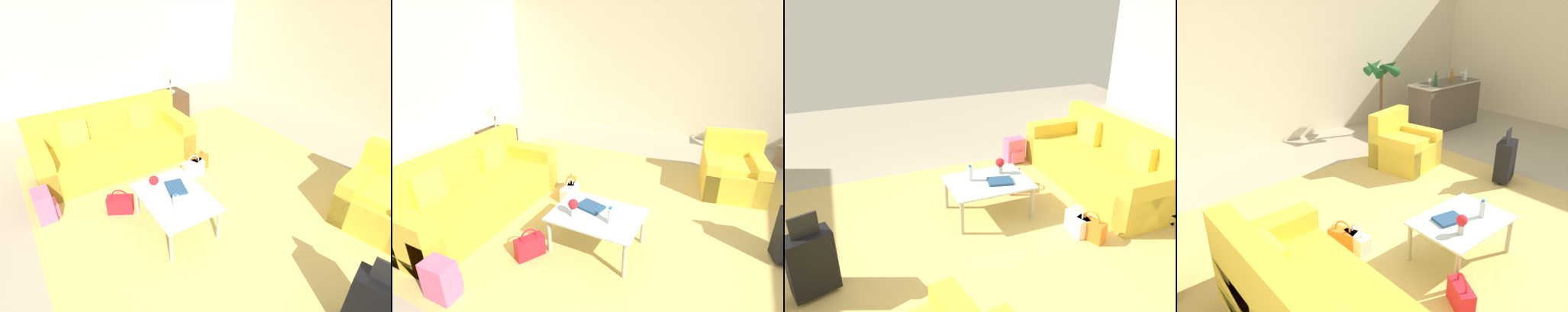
{
  "view_description": "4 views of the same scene",
  "coord_description": "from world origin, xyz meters",
  "views": [
    {
      "loc": [
        2.05,
        -1.81,
        2.66
      ],
      "look_at": [
        -0.67,
        -0.04,
        0.71
      ],
      "focal_mm": 28.0,
      "sensor_mm": 36.0,
      "label": 1
    },
    {
      "loc": [
        0.8,
        -3.12,
        2.36
      ],
      "look_at": [
        -0.66,
        -0.22,
        1.0
      ],
      "focal_mm": 28.0,
      "sensor_mm": 36.0,
      "label": 2
    },
    {
      "loc": [
        1.2,
        3.28,
        2.59
      ],
      "look_at": [
        -0.18,
        -0.21,
        0.94
      ],
      "focal_mm": 35.0,
      "sensor_mm": 36.0,
      "label": 3
    },
    {
      "loc": [
        -3.33,
        -2.48,
        2.55
      ],
      "look_at": [
        -0.82,
        0.43,
        0.99
      ],
      "focal_mm": 35.0,
      "sensor_mm": 36.0,
      "label": 4
    }
  ],
  "objects": [
    {
      "name": "ground_plane",
      "position": [
        0.0,
        0.0,
        0.0
      ],
      "size": [
        12.0,
        12.0,
        0.0
      ],
      "primitive_type": "plane",
      "color": "#A89E89"
    },
    {
      "name": "side_table",
      "position": [
        -3.2,
        1.0,
        0.3
      ],
      "size": [
        0.55,
        0.55,
        0.6
      ],
      "primitive_type": "cube",
      "color": "#513823",
      "rests_on": "ground"
    },
    {
      "name": "backpack_pink",
      "position": [
        -1.4,
        -1.79,
        0.19
      ],
      "size": [
        0.31,
        0.26,
        0.4
      ],
      "color": "pink",
      "rests_on": "ground"
    },
    {
      "name": "table_lamp",
      "position": [
        -3.2,
        1.0,
        0.98
      ],
      "size": [
        0.32,
        0.32,
        0.5
      ],
      "color": "#ADA899",
      "rests_on": "side_table"
    },
    {
      "name": "suitcase_black",
      "position": [
        1.6,
        0.2,
        0.36
      ],
      "size": [
        0.45,
        0.33,
        0.85
      ],
      "color": "black",
      "rests_on": "ground"
    },
    {
      "name": "area_rug",
      "position": [
        -0.6,
        0.2,
        0.0
      ],
      "size": [
        5.2,
        4.4,
        0.01
      ],
      "primitive_type": "cube",
      "color": "tan",
      "rests_on": "ground"
    },
    {
      "name": "water_bottle",
      "position": [
        -0.2,
        -0.6,
        0.55
      ],
      "size": [
        0.06,
        0.06,
        0.2
      ],
      "color": "silver",
      "rests_on": "coffee_table"
    },
    {
      "name": "flower_vase",
      "position": [
        -0.62,
        -0.65,
        0.58
      ],
      "size": [
        0.11,
        0.11,
        0.21
      ],
      "color": "#B2B7BC",
      "rests_on": "coffee_table"
    },
    {
      "name": "handbag_red",
      "position": [
        -1.0,
        -0.97,
        0.13
      ],
      "size": [
        0.28,
        0.35,
        0.36
      ],
      "color": "red",
      "rests_on": "ground"
    },
    {
      "name": "handbag_white",
      "position": [
        -1.19,
        0.26,
        0.13
      ],
      "size": [
        0.15,
        0.33,
        0.36
      ],
      "color": "white",
      "rests_on": "ground"
    },
    {
      "name": "armchair",
      "position": [
        0.89,
        1.67,
        0.3
      ],
      "size": [
        1.02,
        1.03,
        0.9
      ],
      "color": "gold",
      "rests_on": "ground"
    },
    {
      "name": "coffee_table_book",
      "position": [
        -0.52,
        -0.42,
        0.47
      ],
      "size": [
        0.33,
        0.27,
        0.03
      ],
      "primitive_type": "cube",
      "rotation": [
        0.0,
        0.0,
        -0.23
      ],
      "color": "navy",
      "rests_on": "coffee_table"
    },
    {
      "name": "wall_left",
      "position": [
        -5.06,
        0.0,
        1.55
      ],
      "size": [
        0.12,
        8.0,
        3.1
      ],
      "primitive_type": "cube",
      "color": "beige",
      "rests_on": "ground"
    },
    {
      "name": "handbag_orange",
      "position": [
        -1.27,
        0.41,
        0.13
      ],
      "size": [
        0.25,
        0.35,
        0.36
      ],
      "color": "orange",
      "rests_on": "ground"
    },
    {
      "name": "coffee_table",
      "position": [
        -0.4,
        -0.5,
        0.39
      ],
      "size": [
        1.0,
        0.71,
        0.45
      ],
      "color": "silver",
      "rests_on": "ground"
    },
    {
      "name": "couch",
      "position": [
        -2.2,
        -0.6,
        0.31
      ],
      "size": [
        0.98,
        2.37,
        0.91
      ],
      "color": "gold",
      "rests_on": "ground"
    }
  ]
}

